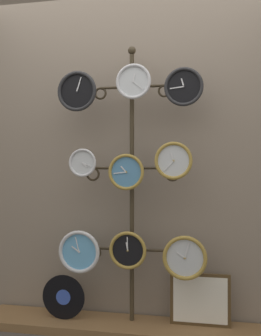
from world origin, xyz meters
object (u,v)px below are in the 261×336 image
at_px(clock_middle_left, 83,163).
at_px(clock_middle_center, 126,172).
at_px(display_stand, 132,251).
at_px(clock_bottom_center, 128,250).
at_px(clock_top_center, 134,82).
at_px(clock_bottom_left, 79,252).
at_px(clock_middle_right, 173,161).
at_px(vinyl_record, 63,297).
at_px(picture_frame, 200,300).
at_px(clock_top_right, 184,87).
at_px(clock_bottom_right, 185,258).
at_px(clock_top_left, 77,91).

distance_m(clock_middle_left, clock_middle_center, 0.33).
relative_size(display_stand, clock_bottom_center, 7.64).
distance_m(clock_top_center, clock_bottom_left, 1.27).
distance_m(clock_middle_right, vinyl_record, 1.27).
xyz_separation_m(clock_bottom_left, vinyl_record, (-0.13, 0.01, -0.34)).
relative_size(clock_middle_left, picture_frame, 0.49).
xyz_separation_m(clock_middle_left, clock_middle_right, (0.66, -0.03, 0.01)).
xyz_separation_m(clock_top_right, clock_bottom_right, (0.01, -0.03, -1.17)).
height_order(display_stand, clock_bottom_right, display_stand).
relative_size(clock_middle_right, clock_bottom_center, 0.97).
bearing_deg(vinyl_record, clock_bottom_left, -5.66).
distance_m(display_stand, clock_bottom_right, 0.40).
bearing_deg(clock_middle_center, clock_bottom_left, -177.57).
distance_m(clock_middle_center, clock_bottom_center, 0.55).
xyz_separation_m(clock_bottom_left, picture_frame, (0.85, 0.09, -0.32)).
bearing_deg(clock_middle_left, clock_bottom_left, -137.60).
bearing_deg(clock_bottom_right, display_stand, 163.81).
xyz_separation_m(clock_middle_left, clock_bottom_right, (0.74, -0.03, -0.65)).
bearing_deg(clock_top_left, clock_middle_right, 0.03).
xyz_separation_m(clock_top_left, vinyl_record, (-0.11, 0.02, -1.49)).
relative_size(display_stand, clock_middle_center, 7.92).
distance_m(clock_top_right, clock_middle_right, 0.51).
bearing_deg(vinyl_record, clock_bottom_center, 0.18).
distance_m(display_stand, clock_bottom_left, 0.38).
height_order(clock_top_right, clock_bottom_center, clock_top_right).
xyz_separation_m(clock_top_center, clock_middle_right, (0.28, 0.00, -0.55)).
relative_size(clock_middle_right, clock_bottom_right, 0.86).
height_order(clock_middle_left, clock_bottom_right, clock_middle_left).
height_order(clock_middle_right, vinyl_record, clock_middle_right).
distance_m(clock_middle_left, vinyl_record, 0.99).
height_order(clock_middle_center, clock_middle_right, clock_middle_right).
bearing_deg(clock_top_center, vinyl_record, 176.93).
height_order(clock_top_center, picture_frame, clock_top_center).
bearing_deg(clock_middle_right, clock_bottom_left, 179.04).
bearing_deg(clock_bottom_center, clock_top_right, 0.05).
bearing_deg(picture_frame, clock_top_center, -166.43).
height_order(clock_top_center, clock_middle_right, clock_top_center).
bearing_deg(clock_bottom_center, clock_bottom_right, -4.12).
bearing_deg(vinyl_record, clock_middle_center, 0.26).
distance_m(clock_top_right, clock_bottom_right, 1.17).
xyz_separation_m(clock_middle_center, clock_bottom_left, (-0.34, -0.01, -0.57)).
bearing_deg(clock_bottom_right, clock_middle_right, 177.34).
bearing_deg(clock_top_left, clock_top_center, -0.56).
relative_size(clock_middle_center, clock_bottom_left, 0.84).
relative_size(clock_middle_left, vinyl_record, 0.64).
height_order(clock_bottom_center, picture_frame, clock_bottom_center).
relative_size(clock_middle_center, clock_bottom_center, 0.96).
xyz_separation_m(clock_top_left, clock_top_center, (0.41, -0.00, 0.05)).
distance_m(display_stand, vinyl_record, 0.60).
height_order(display_stand, clock_middle_right, display_stand).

